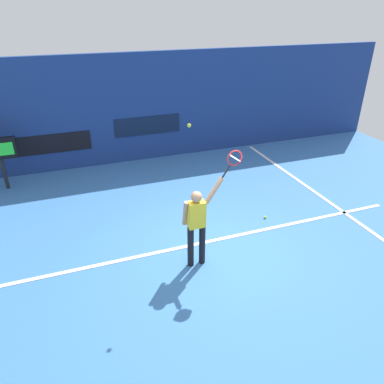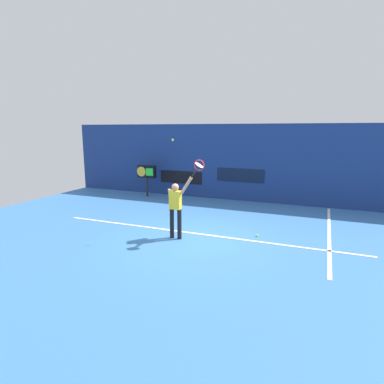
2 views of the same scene
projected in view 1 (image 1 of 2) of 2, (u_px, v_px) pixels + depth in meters
ground_plane at (212, 252)px, 7.98m from camera, size 18.00×18.00×0.00m
back_wall at (146, 108)px, 12.00m from camera, size 18.00×0.20×3.51m
sponsor_banner_center at (148, 126)px, 12.16m from camera, size 2.20×0.03×0.60m
sponsor_banner_portside at (54, 143)px, 11.38m from camera, size 2.20×0.03×0.60m
court_baseline at (206, 242)px, 8.28m from camera, size 10.00×0.10×0.01m
court_sideline at (306, 186)px, 10.80m from camera, size 0.10×7.00×0.01m
tennis_player at (197, 222)px, 7.16m from camera, size 0.80×0.31×1.92m
tennis_racket at (234, 160)px, 6.80m from camera, size 0.47×0.27×0.60m
tennis_ball at (189, 125)px, 6.29m from camera, size 0.07×0.07×0.07m
spare_ball at (265, 217)px, 9.19m from camera, size 0.07×0.07×0.07m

